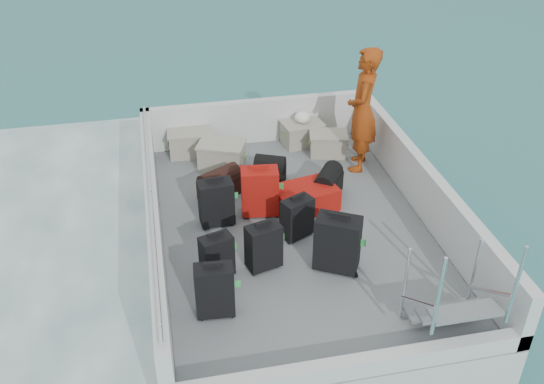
{
  "coord_description": "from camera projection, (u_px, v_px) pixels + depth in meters",
  "views": [
    {
      "loc": [
        -1.56,
        -6.09,
        5.16
      ],
      "look_at": [
        -0.22,
        0.28,
        1.0
      ],
      "focal_mm": 40.0,
      "sensor_mm": 36.0,
      "label": 1
    }
  ],
  "objects": [
    {
      "name": "ground",
      "position": [
        293.0,
        264.0,
        8.07
      ],
      "size": [
        160.0,
        160.0,
        0.0
      ],
      "primitive_type": "plane",
      "color": "#1B605D",
      "rests_on": "ground"
    },
    {
      "name": "ferry_hull",
      "position": [
        293.0,
        247.0,
        7.91
      ],
      "size": [
        3.6,
        5.0,
        0.6
      ],
      "primitive_type": "cube",
      "color": "silver",
      "rests_on": "ground"
    },
    {
      "name": "deck",
      "position": [
        294.0,
        227.0,
        7.75
      ],
      "size": [
        3.3,
        4.7,
        0.02
      ],
      "primitive_type": "cube",
      "color": "slate",
      "rests_on": "ferry_hull"
    },
    {
      "name": "deck_fittings",
      "position": [
        328.0,
        214.0,
        7.34
      ],
      "size": [
        3.6,
        5.0,
        0.9
      ],
      "color": "silver",
      "rests_on": "deck"
    },
    {
      "name": "suitcase_0",
      "position": [
        215.0,
        291.0,
        6.25
      ],
      "size": [
        0.42,
        0.26,
        0.62
      ],
      "primitive_type": "cube",
      "rotation": [
        0.0,
        0.0,
        -0.07
      ],
      "color": "black",
      "rests_on": "deck"
    },
    {
      "name": "suitcase_1",
      "position": [
        217.0,
        257.0,
        6.79
      ],
      "size": [
        0.41,
        0.31,
        0.55
      ],
      "primitive_type": "cube",
      "rotation": [
        0.0,
        0.0,
        0.31
      ],
      "color": "black",
      "rests_on": "deck"
    },
    {
      "name": "suitcase_2",
      "position": [
        216.0,
        203.0,
        7.64
      ],
      "size": [
        0.45,
        0.29,
        0.62
      ],
      "primitive_type": "cube",
      "rotation": [
        0.0,
        0.0,
        0.08
      ],
      "color": "black",
      "rests_on": "deck"
    },
    {
      "name": "suitcase_4",
      "position": [
        264.0,
        247.0,
        6.91
      ],
      "size": [
        0.44,
        0.33,
        0.58
      ],
      "primitive_type": "cube",
      "rotation": [
        0.0,
        0.0,
        0.28
      ],
      "color": "black",
      "rests_on": "deck"
    },
    {
      "name": "suitcase_5",
      "position": [
        260.0,
        192.0,
        7.82
      ],
      "size": [
        0.51,
        0.34,
        0.66
      ],
      "primitive_type": "cube",
      "rotation": [
        0.0,
        0.0,
        -0.12
      ],
      "color": "#A1120C",
      "rests_on": "deck"
    },
    {
      "name": "suitcase_6",
      "position": [
        337.0,
        244.0,
        6.87
      ],
      "size": [
        0.58,
        0.5,
        0.69
      ],
      "primitive_type": "cube",
      "rotation": [
        0.0,
        0.0,
        -0.51
      ],
      "color": "black",
      "rests_on": "deck"
    },
    {
      "name": "suitcase_7",
      "position": [
        297.0,
        218.0,
        7.43
      ],
      "size": [
        0.44,
        0.36,
        0.54
      ],
      "primitive_type": "cube",
      "rotation": [
        0.0,
        0.0,
        0.44
      ],
      "color": "black",
      "rests_on": "deck"
    },
    {
      "name": "suitcase_8",
      "position": [
        305.0,
        198.0,
        8.02
      ],
      "size": [
        0.89,
        0.68,
        0.32
      ],
      "primitive_type": "cube",
      "rotation": [
        0.0,
        0.0,
        1.78
      ],
      "color": "#A1120C",
      "rests_on": "deck"
    },
    {
      "name": "duffel_0",
      "position": [
        220.0,
        186.0,
        8.27
      ],
      "size": [
        0.65,
        0.55,
        0.32
      ],
      "primitive_type": null,
      "rotation": [
        0.0,
        0.0,
        0.53
      ],
      "color": "black",
      "rests_on": "deck"
    },
    {
      "name": "duffel_1",
      "position": [
        270.0,
        172.0,
        8.58
      ],
      "size": [
        0.5,
        0.45,
        0.32
      ],
      "primitive_type": null,
      "rotation": [
        0.0,
        0.0,
        -0.43
      ],
      "color": "black",
      "rests_on": "deck"
    },
    {
      "name": "duffel_2",
      "position": [
        328.0,
        185.0,
        8.29
      ],
      "size": [
        0.53,
        0.58,
        0.32
      ],
      "primitive_type": null,
      "rotation": [
        0.0,
        0.0,
        0.99
      ],
      "color": "black",
      "rests_on": "deck"
    },
    {
      "name": "crate_0",
      "position": [
        190.0,
        143.0,
        9.26
      ],
      "size": [
        0.63,
        0.45,
        0.37
      ],
      "primitive_type": "cube",
      "rotation": [
        0.0,
        0.0,
        -0.06
      ],
      "color": "#A6A490",
      "rests_on": "deck"
    },
    {
      "name": "crate_1",
      "position": [
        222.0,
        156.0,
        8.91
      ],
      "size": [
        0.74,
        0.63,
        0.38
      ],
      "primitive_type": "cube",
      "rotation": [
        0.0,
        0.0,
        -0.37
      ],
      "color": "#A6A490",
      "rests_on": "deck"
    },
    {
      "name": "crate_2",
      "position": [
        302.0,
        134.0,
        9.54
      ],
      "size": [
        0.64,
        0.49,
        0.35
      ],
      "primitive_type": "cube",
      "rotation": [
        0.0,
        0.0,
        0.16
      ],
      "color": "#A6A490",
      "rests_on": "deck"
    },
    {
      "name": "crate_3",
      "position": [
        328.0,
        145.0,
        9.27
      ],
      "size": [
        0.61,
        0.48,
        0.32
      ],
      "primitive_type": "cube",
      "rotation": [
        0.0,
        0.0,
        -0.22
      ],
      "color": "#A6A490",
      "rests_on": "deck"
    },
    {
      "name": "yellow_bag",
      "position": [
        337.0,
        143.0,
        9.43
      ],
      "size": [
        0.28,
        0.26,
        0.22
      ],
      "primitive_type": "ellipsoid",
      "color": "yellow",
      "rests_on": "deck"
    },
    {
      "name": "white_bag",
      "position": [
        302.0,
        119.0,
        9.4
      ],
      "size": [
        0.24,
        0.24,
        0.18
      ],
      "primitive_type": "ellipsoid",
      "color": "white",
      "rests_on": "crate_2"
    },
    {
      "name": "passenger",
      "position": [
        363.0,
        110.0,
        8.55
      ],
      "size": [
        0.66,
        0.79,
        1.83
      ],
      "primitive_type": "imported",
      "rotation": [
        0.0,
        0.0,
        -1.97
      ],
      "color": "#CD4C13",
      "rests_on": "deck"
    }
  ]
}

